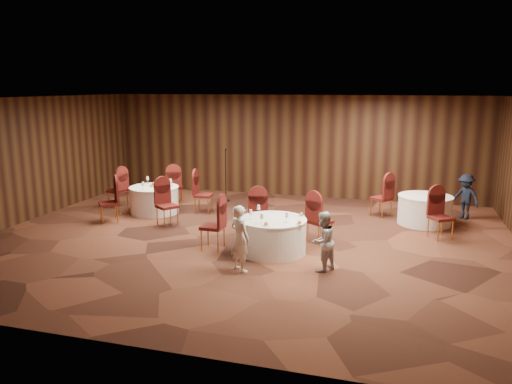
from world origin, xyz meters
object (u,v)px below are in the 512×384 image
(table_right, at_px, (425,210))
(woman_b, at_px, (323,241))
(table_main, at_px, (273,236))
(man_c, at_px, (466,197))
(mic_stand, at_px, (226,186))
(table_left, at_px, (154,200))
(woman_a, at_px, (240,238))

(table_right, relative_size, woman_b, 1.16)
(table_main, distance_m, table_right, 4.56)
(woman_b, relative_size, man_c, 0.96)
(table_right, distance_m, mic_stand, 5.85)
(table_main, bearing_deg, table_right, 45.77)
(table_main, bearing_deg, table_left, 149.28)
(mic_stand, bearing_deg, table_main, -59.07)
(woman_a, distance_m, man_c, 7.00)
(table_main, bearing_deg, man_c, 44.18)
(mic_stand, height_order, woman_a, mic_stand)
(mic_stand, bearing_deg, woman_b, -53.46)
(table_main, bearing_deg, woman_a, -105.32)
(table_left, height_order, table_right, same)
(table_main, relative_size, woman_a, 1.11)
(table_left, relative_size, woman_b, 1.16)
(table_main, relative_size, table_right, 1.06)
(table_left, bearing_deg, table_right, 7.05)
(table_left, relative_size, mic_stand, 0.84)
(mic_stand, distance_m, woman_a, 5.96)
(table_left, distance_m, man_c, 8.41)
(mic_stand, bearing_deg, woman_a, -67.85)
(man_c, bearing_deg, table_main, -97.16)
(mic_stand, bearing_deg, table_right, -10.22)
(woman_b, xyz_separation_m, man_c, (3.05, 4.86, 0.02))
(table_right, bearing_deg, man_c, 38.75)
(table_main, relative_size, woman_b, 1.23)
(table_right, height_order, mic_stand, mic_stand)
(table_right, xyz_separation_m, woman_b, (-2.01, -4.02, 0.21))
(table_left, xyz_separation_m, woman_b, (5.17, -3.13, 0.21))
(table_right, bearing_deg, woman_a, -128.10)
(mic_stand, bearing_deg, man_c, -1.69)
(mic_stand, distance_m, man_c, 6.81)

